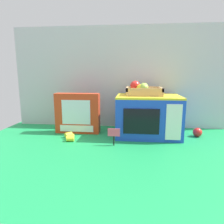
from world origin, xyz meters
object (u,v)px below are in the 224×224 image
price_sign (113,134)px  loose_toy_banana (70,137)px  loose_toy_apple (197,132)px  toy_microwave (148,116)px  food_groups_crate (142,90)px  cookie_set_box (78,113)px

price_sign → loose_toy_banana: 0.30m
loose_toy_banana → loose_toy_apple: size_ratio=2.14×
toy_microwave → food_groups_crate: food_groups_crate is taller
loose_toy_banana → cookie_set_box: bearing=85.0°
food_groups_crate → price_sign: food_groups_crate is taller
food_groups_crate → cookie_set_box: 0.47m
toy_microwave → loose_toy_apple: size_ratio=6.98×
cookie_set_box → price_sign: size_ratio=3.05×
toy_microwave → loose_toy_banana: bearing=-164.0°
cookie_set_box → price_sign: (0.27, -0.23, -0.07)m
food_groups_crate → toy_microwave: bearing=-33.5°
food_groups_crate → loose_toy_banana: size_ratio=1.85×
toy_microwave → food_groups_crate: size_ratio=1.76×
cookie_set_box → price_sign: cookie_set_box is taller
toy_microwave → loose_toy_apple: (0.32, -0.00, -0.10)m
food_groups_crate → loose_toy_banana: (-0.45, -0.17, -0.28)m
price_sign → loose_toy_banana: (-0.28, 0.08, -0.05)m
food_groups_crate → loose_toy_banana: food_groups_crate is taller
toy_microwave → food_groups_crate: 0.17m
food_groups_crate → cookie_set_box: food_groups_crate is taller
loose_toy_banana → loose_toy_apple: loose_toy_apple is taller
price_sign → food_groups_crate: bearing=56.0°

